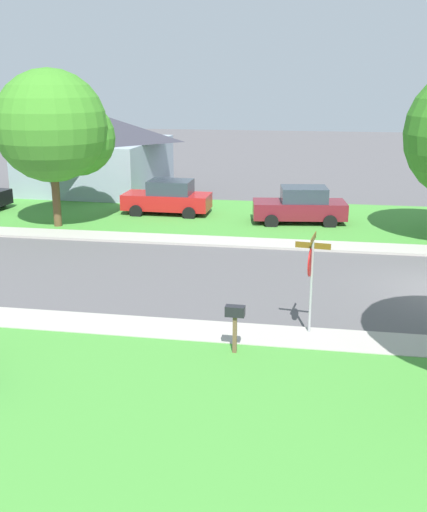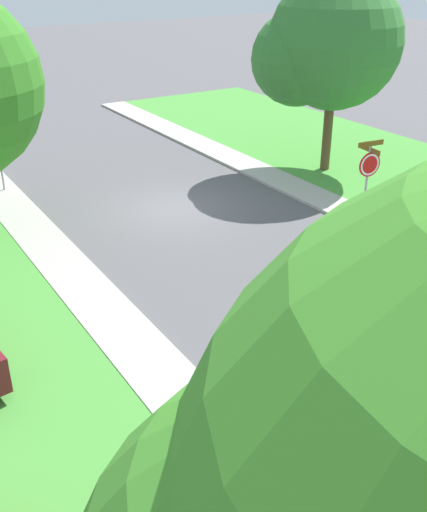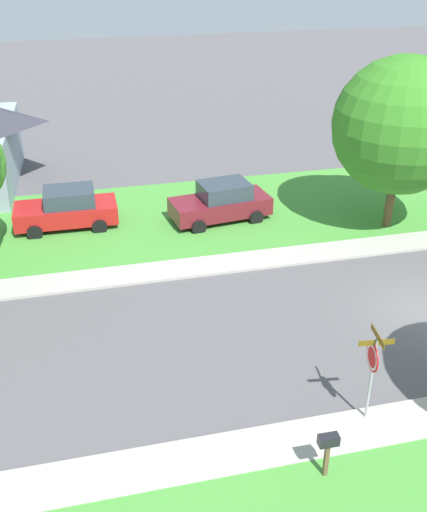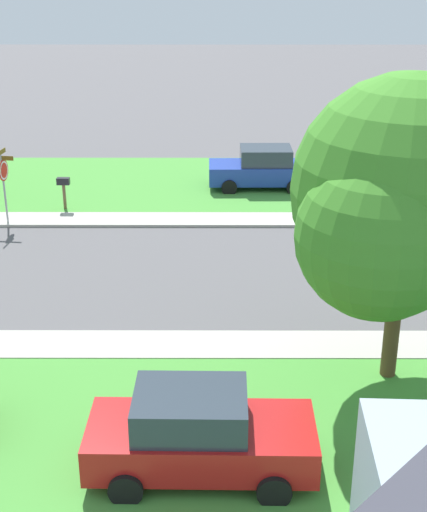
{
  "view_description": "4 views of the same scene",
  "coord_description": "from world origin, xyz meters",
  "px_view_note": "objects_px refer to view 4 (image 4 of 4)",
  "views": [
    {
      "loc": [
        -19.71,
        4.44,
        6.7
      ],
      "look_at": [
        -1.99,
        7.45,
        1.4
      ],
      "focal_mm": 42.91,
      "sensor_mm": 36.0,
      "label": 1
    },
    {
      "loc": [
        9.13,
        17.01,
        7.76
      ],
      "look_at": [
        2.33,
        6.16,
        1.4
      ],
      "focal_mm": 42.73,
      "sensor_mm": 36.0,
      "label": 2
    },
    {
      "loc": [
        -15.34,
        11.24,
        11.59
      ],
      "look_at": [
        2.98,
        6.85,
        1.4
      ],
      "focal_mm": 43.18,
      "sensor_mm": 36.0,
      "label": 3
    },
    {
      "loc": [
        21.02,
        12.03,
        9.28
      ],
      "look_at": [
        2.05,
        11.99,
        1.4
      ],
      "focal_mm": 51.73,
      "sensor_mm": 36.0,
      "label": 4
    }
  ],
  "objects_px": {
    "stop_sign_far_corner": "(3,175)",
    "mailbox": "(64,185)",
    "car_red_kerbside_mid": "(198,434)",
    "tree_across_right": "(400,201)",
    "car_blue_near_corner": "(262,168)"
  },
  "relations": [
    {
      "from": "stop_sign_far_corner",
      "to": "car_red_kerbside_mid",
      "type": "relative_size",
      "value": 0.64
    },
    {
      "from": "stop_sign_far_corner",
      "to": "tree_across_right",
      "type": "distance_m",
      "value": 15.83
    },
    {
      "from": "stop_sign_far_corner",
      "to": "car_blue_near_corner",
      "type": "xyz_separation_m",
      "value": [
        -4.44,
        9.5,
        -1.01
      ]
    },
    {
      "from": "car_red_kerbside_mid",
      "to": "tree_across_right",
      "type": "height_order",
      "value": "tree_across_right"
    },
    {
      "from": "car_red_kerbside_mid",
      "to": "car_blue_near_corner",
      "type": "bearing_deg",
      "value": 172.94
    },
    {
      "from": "tree_across_right",
      "to": "mailbox",
      "type": "bearing_deg",
      "value": -141.77
    },
    {
      "from": "stop_sign_far_corner",
      "to": "mailbox",
      "type": "bearing_deg",
      "value": 131.4
    },
    {
      "from": "stop_sign_far_corner",
      "to": "tree_across_right",
      "type": "xyz_separation_m",
      "value": [
        10.67,
        11.42,
        2.55
      ]
    },
    {
      "from": "car_red_kerbside_mid",
      "to": "tree_across_right",
      "type": "relative_size",
      "value": 0.61
    },
    {
      "from": "car_blue_near_corner",
      "to": "tree_across_right",
      "type": "height_order",
      "value": "tree_across_right"
    },
    {
      "from": "car_red_kerbside_mid",
      "to": "tree_across_right",
      "type": "distance_m",
      "value": 6.32
    },
    {
      "from": "car_blue_near_corner",
      "to": "car_red_kerbside_mid",
      "type": "relative_size",
      "value": 1.0
    },
    {
      "from": "mailbox",
      "to": "car_red_kerbside_mid",
      "type": "bearing_deg",
      "value": 19.55
    },
    {
      "from": "stop_sign_far_corner",
      "to": "car_blue_near_corner",
      "type": "distance_m",
      "value": 10.54
    },
    {
      "from": "car_red_kerbside_mid",
      "to": "mailbox",
      "type": "relative_size",
      "value": 3.3
    }
  ]
}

